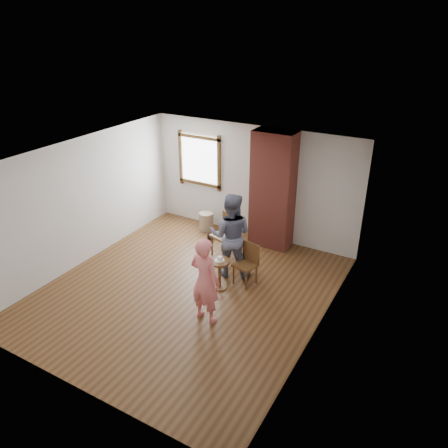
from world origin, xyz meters
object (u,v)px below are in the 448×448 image
Objects in this scene: stoneware_crock at (206,221)px; person_pink at (205,280)px; side_table at (220,269)px; dining_chair_left at (226,232)px; dining_chair_right at (248,261)px; man at (231,235)px.

person_pink is at bearing -58.55° from stoneware_crock.
stoneware_crock is 2.53m from side_table.
dining_chair_right is at bearing -23.15° from dining_chair_left.
side_table is at bearing -117.98° from dining_chair_right.
stoneware_crock is 0.25× the size of man.
stoneware_crock is at bearing 127.37° from side_table.
dining_chair_left is 0.87m from man.
person_pink is (0.33, -1.49, -0.09)m from man.
man is at bearing -36.89° from dining_chair_left.
stoneware_crock is 1.32m from dining_chair_left.
dining_chair_right is at bearing 49.44° from side_table.
person_pink is at bearing -81.77° from dining_chair_right.
man is 1.11× the size of person_pink.
man is at bearing -71.59° from person_pink.
dining_chair_left is (1.00, -0.80, 0.30)m from stoneware_crock.
stoneware_crock is 2.48m from dining_chair_right.
man is 1.53m from person_pink.
stoneware_crock is at bearing 158.51° from dining_chair_left.
dining_chair_left is 1.32m from side_table.
dining_chair_left reaches higher than stoneware_crock.
man reaches higher than dining_chair_left.
side_table is (0.53, -1.20, -0.12)m from dining_chair_left.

